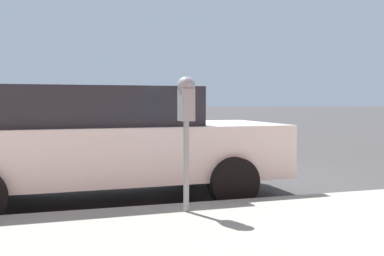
{
  "coord_description": "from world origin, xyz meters",
  "views": [
    {
      "loc": [
        -7.15,
        2.02,
        1.33
      ],
      "look_at": [
        -2.47,
        0.6,
        1.05
      ],
      "focal_mm": 42.0,
      "sensor_mm": 36.0,
      "label": 1
    }
  ],
  "objects": [
    {
      "name": "ground_plane",
      "position": [
        0.0,
        0.0,
        0.0
      ],
      "size": [
        220.0,
        220.0,
        0.0
      ],
      "primitive_type": "plane",
      "color": "#3D3A3A"
    },
    {
      "name": "parking_meter",
      "position": [
        -2.6,
        0.71,
        1.25
      ],
      "size": [
        0.21,
        0.19,
        1.44
      ],
      "color": "gray",
      "rests_on": "sidewalk"
    },
    {
      "name": "car_white",
      "position": [
        -1.06,
        1.44,
        0.81
      ],
      "size": [
        2.11,
        4.81,
        1.53
      ],
      "rotation": [
        0.0,
        0.0,
        3.16
      ],
      "color": "silver",
      "rests_on": "ground_plane"
    }
  ]
}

